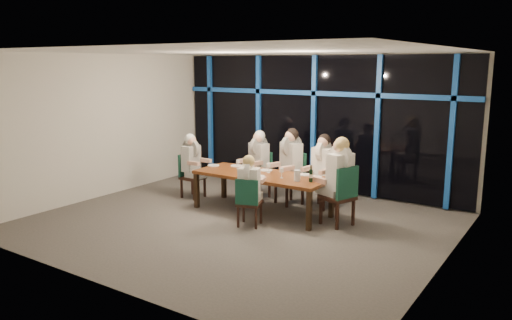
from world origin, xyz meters
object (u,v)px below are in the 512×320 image
(chair_near_mid, at_px, (248,200))
(wine_bottle, at_px, (311,176))
(chair_far_mid, at_px, (293,175))
(chair_end_left, at_px, (190,173))
(dining_table, at_px, (262,177))
(diner_near_mid, at_px, (250,180))
(diner_far_left, at_px, (258,154))
(chair_far_left, at_px, (260,172))
(chair_far_right, at_px, (324,179))
(diner_far_right, at_px, (322,160))
(diner_end_right, at_px, (339,168))
(diner_end_left, at_px, (192,156))
(diner_far_mid, at_px, (290,155))
(water_pitcher, at_px, (297,176))
(chair_end_right, at_px, (342,193))

(chair_near_mid, distance_m, wine_bottle, 1.18)
(chair_far_mid, xyz_separation_m, chair_end_left, (-2.05, -0.79, -0.07))
(dining_table, bearing_deg, diner_near_mid, -72.08)
(dining_table, bearing_deg, diner_far_left, 127.73)
(chair_far_left, xyz_separation_m, chair_far_right, (1.46, 0.05, 0.01))
(chair_far_left, xyz_separation_m, chair_far_mid, (0.82, -0.06, 0.04))
(diner_far_right, bearing_deg, diner_far_left, -169.85)
(chair_far_right, distance_m, diner_end_right, 1.23)
(diner_end_left, distance_m, diner_near_mid, 2.24)
(diner_far_mid, height_order, diner_near_mid, diner_far_mid)
(diner_far_left, bearing_deg, diner_far_mid, 10.84)
(chair_far_right, height_order, diner_end_left, diner_end_left)
(diner_far_right, relative_size, wine_bottle, 3.22)
(chair_far_left, distance_m, diner_end_right, 2.37)
(diner_far_mid, distance_m, diner_end_right, 1.54)
(diner_far_left, distance_m, diner_far_mid, 0.82)
(chair_far_left, bearing_deg, diner_far_right, 14.38)
(diner_near_mid, bearing_deg, diner_far_right, -125.55)
(chair_near_mid, xyz_separation_m, diner_near_mid, (-0.02, 0.07, 0.34))
(chair_far_left, bearing_deg, wine_bottle, -15.13)
(chair_far_left, relative_size, diner_far_mid, 0.95)
(chair_end_left, distance_m, wine_bottle, 2.97)
(diner_end_left, bearing_deg, diner_far_right, -72.08)
(chair_far_left, height_order, diner_end_right, diner_end_right)
(chair_far_right, height_order, diner_far_mid, diner_far_mid)
(dining_table, height_order, diner_far_left, diner_far_left)
(dining_table, xyz_separation_m, diner_far_mid, (0.14, 0.81, 0.32))
(chair_far_mid, height_order, chair_near_mid, chair_far_mid)
(chair_far_mid, xyz_separation_m, diner_end_right, (1.34, -0.78, 0.44))
(diner_far_mid, relative_size, diner_end_left, 1.13)
(diner_near_mid, bearing_deg, chair_far_left, -80.21)
(wine_bottle, bearing_deg, water_pitcher, -163.04)
(wine_bottle, bearing_deg, diner_far_mid, 136.84)
(chair_far_right, relative_size, diner_end_right, 0.95)
(chair_end_right, bearing_deg, diner_far_left, -89.76)
(diner_near_mid, height_order, wine_bottle, diner_near_mid)
(chair_far_right, bearing_deg, diner_far_right, -90.00)
(diner_far_left, bearing_deg, chair_end_right, -3.74)
(chair_far_mid, height_order, chair_far_right, chair_far_mid)
(diner_far_mid, relative_size, wine_bottle, 3.38)
(diner_near_mid, bearing_deg, diner_far_left, -78.51)
(chair_far_mid, distance_m, diner_end_right, 1.61)
(chair_far_mid, height_order, chair_end_left, chair_far_mid)
(chair_far_left, bearing_deg, chair_far_mid, 11.06)
(chair_far_right, height_order, water_pitcher, chair_far_right)
(dining_table, height_order, chair_end_right, chair_end_right)
(dining_table, relative_size, chair_end_left, 2.81)
(chair_end_left, xyz_separation_m, chair_end_right, (3.47, -0.02, 0.08))
(chair_far_mid, relative_size, diner_far_mid, 1.03)
(chair_far_right, distance_m, diner_far_mid, 0.83)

